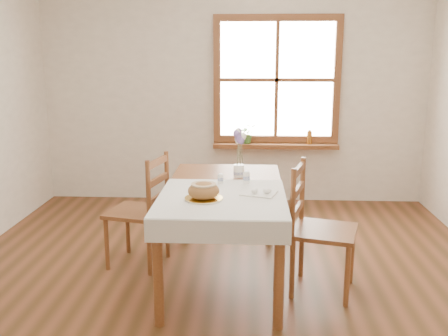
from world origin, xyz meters
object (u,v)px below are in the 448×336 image
Objects in this scene: dining_table at (224,198)px; flower_vase at (239,172)px; bread_plate at (204,199)px; chair_left at (137,210)px; chair_right at (324,229)px.

dining_table is 16.24× the size of flower_vase.
bread_plate is 0.72m from flower_vase.
chair_right reaches higher than chair_left.
bread_plate is at bearing -108.51° from flower_vase.
chair_right is 3.80× the size of bread_plate.
dining_table is at bearing 85.10° from chair_left.
dining_table is 1.64× the size of chair_right.
dining_table is at bearing 91.83° from chair_right.
chair_right is 0.87m from flower_vase.
chair_left is 0.97× the size of chair_right.
flower_vase is at bearing 107.69° from chair_left.
chair_right is at bearing 87.13° from chair_left.
bread_plate reaches higher than dining_table.
dining_table is 0.80m from chair_left.
chair_right reaches higher than bread_plate.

